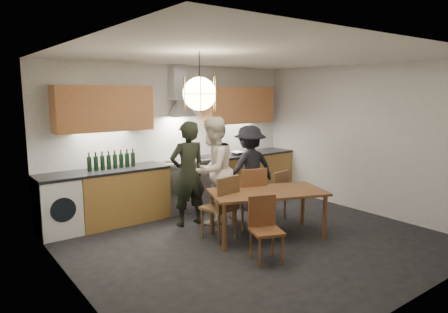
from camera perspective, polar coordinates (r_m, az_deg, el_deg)
ground at (r=5.93m, az=4.40°, el=-11.78°), size 5.00×5.00×0.00m
room_shell at (r=5.55m, az=4.62°, el=4.89°), size 5.02×4.52×2.61m
counter_run at (r=7.32m, az=-5.56°, el=-4.02°), size 5.00×0.62×0.90m
range_stove at (r=7.31m, az=-5.70°, el=-4.12°), size 0.90×0.60×0.92m
wall_fixtures at (r=7.22m, az=-6.38°, el=7.19°), size 4.30×0.54×1.10m
pendant_lamp at (r=4.84m, az=-3.51°, el=8.93°), size 0.43×0.43×0.70m
dining_table at (r=5.88m, az=6.24°, el=-5.67°), size 1.84×1.36×0.70m
chair_back_left at (r=5.76m, az=-0.12°, el=-6.70°), size 0.49×0.49×0.95m
chair_back_mid at (r=6.25m, az=3.83°, el=-5.33°), size 0.53×0.53×0.97m
chair_back_right at (r=6.68m, az=7.45°, el=-5.05°), size 0.43×0.43×0.85m
chair_front at (r=5.15m, az=5.80°, el=-9.57°), size 0.48×0.48×0.82m
person_left at (r=6.36m, az=-5.19°, el=-2.47°), size 0.64×0.44×1.68m
person_mid at (r=6.48m, az=-1.60°, el=-1.96°), size 1.03×0.94×1.73m
person_right at (r=7.19m, az=3.66°, el=-1.65°), size 1.05×0.67×1.53m
mixing_bowl at (r=7.82m, az=1.89°, el=0.48°), size 0.30×0.30×0.06m
stock_pot at (r=8.12m, az=3.92°, el=1.12°), size 0.27×0.27×0.16m
wine_bottles at (r=6.64m, az=-15.73°, el=-0.46°), size 0.79×0.07×0.29m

